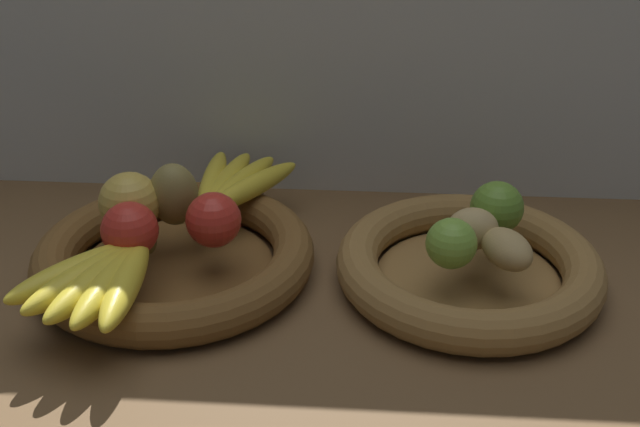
% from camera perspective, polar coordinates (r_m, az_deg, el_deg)
% --- Properties ---
extents(ground_plane, '(1.40, 0.90, 0.03)m').
position_cam_1_polar(ground_plane, '(0.96, 0.22, -6.68)').
color(ground_plane, brown).
extents(back_wall, '(1.40, 0.03, 0.55)m').
position_cam_1_polar(back_wall, '(1.12, 1.28, 14.71)').
color(back_wall, silver).
rests_on(back_wall, ground_plane).
extents(fruit_bowl_left, '(0.35, 0.35, 0.05)m').
position_cam_1_polar(fruit_bowl_left, '(1.00, -10.54, -3.06)').
color(fruit_bowl_left, brown).
rests_on(fruit_bowl_left, ground_plane).
extents(fruit_bowl_right, '(0.33, 0.33, 0.05)m').
position_cam_1_polar(fruit_bowl_right, '(0.98, 10.77, -3.83)').
color(fruit_bowl_right, olive).
rests_on(fruit_bowl_right, ground_plane).
extents(apple_red_front, '(0.07, 0.07, 0.07)m').
position_cam_1_polar(apple_red_front, '(0.95, -13.70, -1.19)').
color(apple_red_front, red).
rests_on(apple_red_front, fruit_bowl_left).
extents(apple_red_right, '(0.07, 0.07, 0.07)m').
position_cam_1_polar(apple_red_right, '(0.95, -7.77, -0.46)').
color(apple_red_right, red).
rests_on(apple_red_right, fruit_bowl_left).
extents(apple_golden_left, '(0.08, 0.08, 0.08)m').
position_cam_1_polar(apple_golden_left, '(1.00, -13.69, 0.79)').
color(apple_golden_left, gold).
rests_on(apple_golden_left, fruit_bowl_left).
extents(pear_brown, '(0.07, 0.07, 0.08)m').
position_cam_1_polar(pear_brown, '(1.00, -10.61, 1.37)').
color(pear_brown, olive).
rests_on(pear_brown, fruit_bowl_left).
extents(banana_bunch_front, '(0.15, 0.19, 0.03)m').
position_cam_1_polar(banana_bunch_front, '(0.90, -15.68, -4.51)').
color(banana_bunch_front, yellow).
rests_on(banana_bunch_front, fruit_bowl_left).
extents(banana_bunch_back, '(0.14, 0.20, 0.03)m').
position_cam_1_polar(banana_bunch_back, '(1.08, -6.45, 2.14)').
color(banana_bunch_back, yellow).
rests_on(banana_bunch_back, fruit_bowl_left).
extents(potato_large, '(0.07, 0.06, 0.05)m').
position_cam_1_polar(potato_large, '(0.96, 11.06, -1.10)').
color(potato_large, tan).
rests_on(potato_large, fruit_bowl_right).
extents(potato_small, '(0.08, 0.09, 0.04)m').
position_cam_1_polar(potato_small, '(0.93, 13.44, -2.47)').
color(potato_small, tan).
rests_on(potato_small, fruit_bowl_right).
extents(lime_near, '(0.06, 0.06, 0.06)m').
position_cam_1_polar(lime_near, '(0.91, 9.55, -2.17)').
color(lime_near, '#7AAD3D').
rests_on(lime_near, fruit_bowl_right).
extents(lime_far, '(0.07, 0.07, 0.07)m').
position_cam_1_polar(lime_far, '(0.99, 12.77, 0.43)').
color(lime_far, olive).
rests_on(lime_far, fruit_bowl_right).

